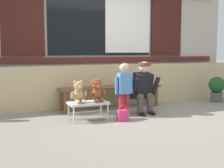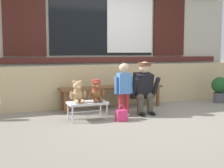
% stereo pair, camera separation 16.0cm
% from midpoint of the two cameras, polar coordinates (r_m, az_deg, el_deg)
% --- Properties ---
extents(ground_plane, '(60.00, 60.00, 0.00)m').
position_cam_midpoint_polar(ground_plane, '(4.99, 6.78, -6.76)').
color(ground_plane, gray).
extents(brick_low_wall, '(6.51, 0.25, 0.85)m').
position_cam_midpoint_polar(brick_low_wall, '(6.19, 0.46, -0.20)').
color(brick_low_wall, tan).
rests_on(brick_low_wall, ground).
extents(shop_facade, '(6.64, 0.26, 3.53)m').
position_cam_midpoint_polar(shop_facade, '(6.66, -1.23, 11.87)').
color(shop_facade, '#B7B2A3').
rests_on(shop_facade, ground).
extents(wooden_bench_long, '(2.10, 0.40, 0.44)m').
position_cam_midpoint_polar(wooden_bench_long, '(5.81, 0.76, -1.13)').
color(wooden_bench_long, brown).
rests_on(wooden_bench_long, ground).
extents(small_display_bench, '(0.64, 0.36, 0.30)m').
position_cam_midpoint_polar(small_display_bench, '(4.85, -3.90, -3.90)').
color(small_display_bench, silver).
rests_on(small_display_bench, ground).
extents(teddy_bear_plain, '(0.28, 0.26, 0.36)m').
position_cam_midpoint_polar(teddy_bear_plain, '(4.77, -5.74, -1.68)').
color(teddy_bear_plain, tan).
rests_on(teddy_bear_plain, small_display_bench).
extents(teddy_bear_with_hat, '(0.28, 0.27, 0.36)m').
position_cam_midpoint_polar(teddy_bear_with_hat, '(4.87, -2.13, -1.38)').
color(teddy_bear_with_hat, brown).
rests_on(teddy_bear_with_hat, small_display_bench).
extents(child_standing, '(0.35, 0.18, 0.96)m').
position_cam_midpoint_polar(child_standing, '(5.07, 3.22, 0.27)').
color(child_standing, '#B7282D').
rests_on(child_standing, ground).
extents(adult_crouching, '(0.50, 0.49, 0.95)m').
position_cam_midpoint_polar(adult_crouching, '(5.33, 7.05, -0.68)').
color(adult_crouching, '#4C473D').
rests_on(adult_crouching, ground).
extents(handbag_on_ground, '(0.18, 0.11, 0.27)m').
position_cam_midpoint_polar(handbag_on_ground, '(4.78, 2.85, -6.11)').
color(handbag_on_ground, '#E53370').
rests_on(handbag_on_ground, ground).
extents(potted_plant, '(0.36, 0.36, 0.57)m').
position_cam_midpoint_polar(potted_plant, '(6.95, 20.87, -0.75)').
color(potted_plant, '#4C4C51').
rests_on(potted_plant, ground).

